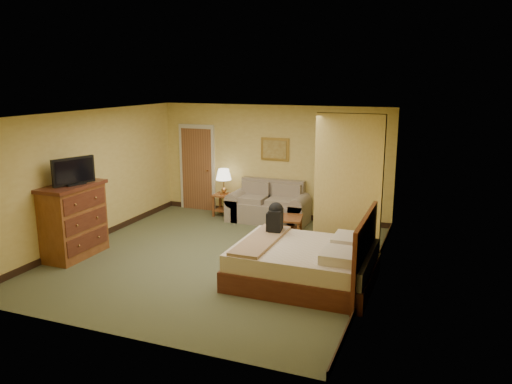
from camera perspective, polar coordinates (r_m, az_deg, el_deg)
The scene contains 17 objects.
floor at distance 9.18m, azimuth -4.41°, elevation -7.50°, with size 6.00×6.00×0.00m, color #515537.
ceiling at distance 8.62m, azimuth -4.71°, elevation 8.91°, with size 6.00×6.00×0.00m, color white.
back_wall at distance 11.53m, azimuth 1.93°, elevation 3.46°, with size 5.50×0.02×2.60m, color #DCBD5D.
left_wall at distance 10.29m, azimuth -18.50°, elevation 1.63°, with size 0.02×6.00×2.60m, color #DCBD5D.
right_wall at distance 8.03m, azimuth 13.41°, elevation -1.11°, with size 0.02×6.00×2.60m, color #DCBD5D.
partition at distance 9.01m, azimuth 10.48°, elevation 0.55°, with size 1.20×0.15×2.60m, color #DCBD5D.
door at distance 12.32m, azimuth -6.73°, elevation 2.73°, with size 0.94×0.16×2.10m.
baseboard at distance 11.79m, azimuth 1.87°, elevation -2.50°, with size 5.50×0.02×0.12m, color black.
loveseat at distance 11.34m, azimuth 1.45°, elevation -1.88°, with size 1.82×0.85×0.92m.
side_table at distance 11.82m, azimuth -3.68°, elevation -1.08°, with size 0.47×0.47×0.52m.
table_lamp at distance 11.68m, azimuth -3.72°, elevation 1.94°, with size 0.37×0.37×0.60m.
coffee_table at distance 10.30m, azimuth 3.50°, elevation -3.48°, with size 0.74×0.74×0.41m.
wall_picture at distance 11.45m, azimuth 2.17°, elevation 4.90°, with size 0.67×0.04×0.52m.
dresser at distance 9.63m, azimuth -20.16°, elevation -3.05°, with size 0.66×1.26×1.35m.
tv at distance 9.37m, azimuth -20.12°, elevation 2.17°, with size 0.31×0.78×0.49m.
bed at distance 8.03m, azimuth 5.85°, elevation -8.09°, with size 2.20×1.87×1.21m.
backpack at distance 8.52m, azimuth 2.28°, elevation -2.88°, with size 0.25×0.34×0.55m.
Camera 1 is at (3.76, -7.74, 3.21)m, focal length 35.00 mm.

